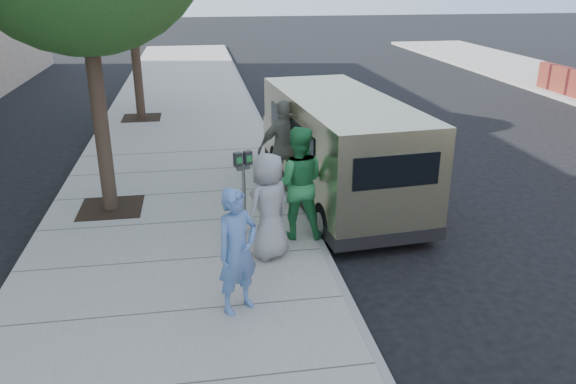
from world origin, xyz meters
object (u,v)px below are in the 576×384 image
Objects in this scene: parking_meter at (243,176)px; person_striped_polo at (285,148)px; van at (338,146)px; person_green_shirt at (298,183)px; person_officer at (237,251)px; person_gray_shirt at (269,206)px.

person_striped_polo is (1.01, 1.87, -0.12)m from parking_meter.
van reaches higher than person_green_shirt.
person_officer is at bearing 62.04° from person_striped_polo.
person_gray_shirt is at bearing -90.18° from parking_meter.
parking_meter is at bearing 49.35° from person_officer.
person_officer is (-0.29, -2.34, -0.23)m from parking_meter.
van is at bearing 164.93° from person_striped_polo.
person_striped_polo is (-1.09, 0.08, -0.01)m from van.
person_officer is 0.89× the size of person_striped_polo.
person_green_shirt is (0.91, -0.17, -0.12)m from parking_meter.
person_officer is 4.41m from person_striped_polo.
van is 2.29m from person_green_shirt.
person_striped_polo reaches higher than person_officer.
person_striped_polo is (1.30, 4.21, 0.11)m from person_officer.
van is 3.45× the size of person_gray_shirt.
person_green_shirt is (1.20, 2.17, 0.10)m from person_officer.
person_striped_polo is at bearing 170.58° from van.
van is 4.77m from person_officer.
parking_meter is at bearing -0.58° from person_green_shirt.
person_gray_shirt is (-0.58, -0.69, -0.11)m from person_green_shirt.
person_gray_shirt reaches higher than parking_meter.
person_green_shirt is 2.04m from person_striped_polo.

